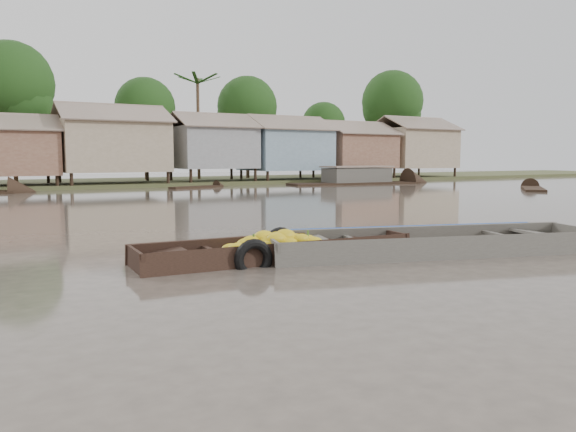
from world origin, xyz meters
TOP-DOWN VIEW (x-y plane):
  - ground at (0.00, 0.00)m, footprint 120.00×120.00m
  - riverbank at (3.03, 31.86)m, footprint 120.00×12.47m
  - banana_boat at (-0.88, 1.21)m, footprint 5.56×1.60m
  - viewer_boat at (2.35, 0.23)m, footprint 7.27×3.77m
  - distant_boats at (12.18, 24.27)m, footprint 46.95×16.27m

SIDE VIEW (x-z plane):
  - ground at x=0.00m, z-range 0.00..0.00m
  - viewer_boat at x=2.35m, z-range -0.23..0.33m
  - banana_boat at x=-0.88m, z-range -0.23..0.54m
  - distant_boats at x=12.18m, z-range -0.49..0.89m
  - riverbank at x=3.03m, z-range -2.04..8.18m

